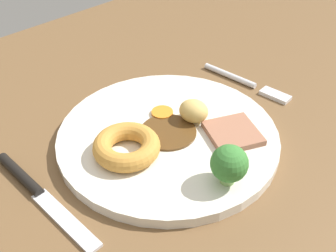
{
  "coord_description": "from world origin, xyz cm",
  "views": [
    {
      "loc": [
        30.92,
        30.31,
        37.53
      ],
      "look_at": [
        2.78,
        1.75,
        6.0
      ],
      "focal_mm": 43.06,
      "sensor_mm": 36.0,
      "label": 1
    }
  ],
  "objects_px": {
    "yorkshire_pudding": "(127,146)",
    "fork": "(248,83)",
    "meat_slice_main": "(233,133)",
    "carrot_coin_front": "(162,113)",
    "dinner_plate": "(168,136)",
    "broccoli_floret": "(229,164)",
    "roast_potato_left": "(194,111)",
    "knife": "(36,190)"
  },
  "relations": [
    {
      "from": "dinner_plate",
      "to": "meat_slice_main",
      "type": "bearing_deg",
      "value": 130.72
    },
    {
      "from": "roast_potato_left",
      "to": "fork",
      "type": "relative_size",
      "value": 0.26
    },
    {
      "from": "yorkshire_pudding",
      "to": "knife",
      "type": "bearing_deg",
      "value": -17.6
    },
    {
      "from": "dinner_plate",
      "to": "carrot_coin_front",
      "type": "bearing_deg",
      "value": -123.31
    },
    {
      "from": "meat_slice_main",
      "to": "broccoli_floret",
      "type": "distance_m",
      "value": 0.09
    },
    {
      "from": "carrot_coin_front",
      "to": "knife",
      "type": "relative_size",
      "value": 0.16
    },
    {
      "from": "roast_potato_left",
      "to": "yorkshire_pudding",
      "type": "bearing_deg",
      "value": -5.93
    },
    {
      "from": "yorkshire_pudding",
      "to": "broccoli_floret",
      "type": "height_order",
      "value": "broccoli_floret"
    },
    {
      "from": "dinner_plate",
      "to": "fork",
      "type": "xyz_separation_m",
      "value": [
        -0.18,
        -0.01,
        -0.0
      ]
    },
    {
      "from": "yorkshire_pudding",
      "to": "roast_potato_left",
      "type": "bearing_deg",
      "value": 174.07
    },
    {
      "from": "carrot_coin_front",
      "to": "broccoli_floret",
      "type": "bearing_deg",
      "value": 75.67
    },
    {
      "from": "roast_potato_left",
      "to": "broccoli_floret",
      "type": "xyz_separation_m",
      "value": [
        0.06,
        0.1,
        0.01
      ]
    },
    {
      "from": "broccoli_floret",
      "to": "fork",
      "type": "height_order",
      "value": "broccoli_floret"
    },
    {
      "from": "broccoli_floret",
      "to": "yorkshire_pudding",
      "type": "bearing_deg",
      "value": -66.48
    },
    {
      "from": "yorkshire_pudding",
      "to": "fork",
      "type": "bearing_deg",
      "value": -179.46
    },
    {
      "from": "dinner_plate",
      "to": "knife",
      "type": "height_order",
      "value": "dinner_plate"
    },
    {
      "from": "carrot_coin_front",
      "to": "dinner_plate",
      "type": "bearing_deg",
      "value": 56.69
    },
    {
      "from": "carrot_coin_front",
      "to": "fork",
      "type": "distance_m",
      "value": 0.16
    },
    {
      "from": "roast_potato_left",
      "to": "fork",
      "type": "bearing_deg",
      "value": -174.6
    },
    {
      "from": "yorkshire_pudding",
      "to": "carrot_coin_front",
      "type": "height_order",
      "value": "yorkshire_pudding"
    },
    {
      "from": "roast_potato_left",
      "to": "broccoli_floret",
      "type": "bearing_deg",
      "value": 61.35
    },
    {
      "from": "meat_slice_main",
      "to": "yorkshire_pudding",
      "type": "relative_size",
      "value": 0.77
    },
    {
      "from": "dinner_plate",
      "to": "knife",
      "type": "relative_size",
      "value": 1.53
    },
    {
      "from": "dinner_plate",
      "to": "yorkshire_pudding",
      "type": "height_order",
      "value": "yorkshire_pudding"
    },
    {
      "from": "fork",
      "to": "meat_slice_main",
      "type": "bearing_deg",
      "value": -65.37
    },
    {
      "from": "yorkshire_pudding",
      "to": "fork",
      "type": "xyz_separation_m",
      "value": [
        -0.25,
        -0.0,
        -0.02
      ]
    },
    {
      "from": "roast_potato_left",
      "to": "broccoli_floret",
      "type": "height_order",
      "value": "broccoli_floret"
    },
    {
      "from": "roast_potato_left",
      "to": "fork",
      "type": "height_order",
      "value": "roast_potato_left"
    },
    {
      "from": "roast_potato_left",
      "to": "knife",
      "type": "xyz_separation_m",
      "value": [
        0.21,
        -0.04,
        -0.02
      ]
    },
    {
      "from": "meat_slice_main",
      "to": "carrot_coin_front",
      "type": "relative_size",
      "value": 2.12
    },
    {
      "from": "meat_slice_main",
      "to": "carrot_coin_front",
      "type": "xyz_separation_m",
      "value": [
        0.03,
        -0.1,
        -0.0
      ]
    },
    {
      "from": "roast_potato_left",
      "to": "carrot_coin_front",
      "type": "distance_m",
      "value": 0.05
    },
    {
      "from": "broccoli_floret",
      "to": "roast_potato_left",
      "type": "bearing_deg",
      "value": -118.65
    },
    {
      "from": "knife",
      "to": "fork",
      "type": "bearing_deg",
      "value": 83.8
    },
    {
      "from": "meat_slice_main",
      "to": "dinner_plate",
      "type": "bearing_deg",
      "value": -49.28
    },
    {
      "from": "broccoli_floret",
      "to": "dinner_plate",
      "type": "bearing_deg",
      "value": -97.54
    },
    {
      "from": "knife",
      "to": "dinner_plate",
      "type": "bearing_deg",
      "value": 75.93
    },
    {
      "from": "broccoli_floret",
      "to": "fork",
      "type": "bearing_deg",
      "value": -149.49
    },
    {
      "from": "broccoli_floret",
      "to": "knife",
      "type": "height_order",
      "value": "broccoli_floret"
    },
    {
      "from": "broccoli_floret",
      "to": "knife",
      "type": "xyz_separation_m",
      "value": [
        0.16,
        -0.15,
        -0.04
      ]
    },
    {
      "from": "roast_potato_left",
      "to": "knife",
      "type": "bearing_deg",
      "value": -11.91
    },
    {
      "from": "yorkshire_pudding",
      "to": "carrot_coin_front",
      "type": "xyz_separation_m",
      "value": [
        -0.09,
        -0.03,
        -0.01
      ]
    }
  ]
}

